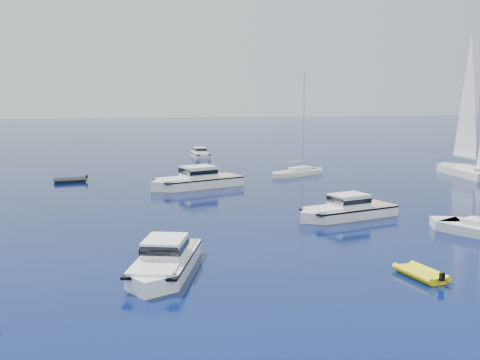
{
  "coord_description": "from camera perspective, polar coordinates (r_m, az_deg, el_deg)",
  "views": [
    {
      "loc": [
        -8.31,
        -28.5,
        10.37
      ],
      "look_at": [
        0.56,
        24.55,
        2.2
      ],
      "focal_mm": 44.46,
      "sensor_mm": 36.0,
      "label": 1
    }
  ],
  "objects": [
    {
      "name": "ground",
      "position": [
        31.44,
        6.49,
        -10.67
      ],
      "size": [
        400.0,
        400.0,
        0.0
      ],
      "primitive_type": "plane",
      "color": "navy",
      "rests_on": "ground"
    },
    {
      "name": "motor_cruiser_near",
      "position": [
        34.76,
        -7.23,
        -8.79
      ],
      "size": [
        5.32,
        10.09,
        2.54
      ],
      "primitive_type": null,
      "rotation": [
        0.0,
        0.0,
        2.88
      ],
      "color": "white",
      "rests_on": "ground"
    },
    {
      "name": "motor_cruiser_centre",
      "position": [
        49.56,
        10.19,
        -3.58
      ],
      "size": [
        9.95,
        5.85,
        2.5
      ],
      "primitive_type": null,
      "rotation": [
        0.0,
        0.0,
        1.9
      ],
      "color": "white",
      "rests_on": "ground"
    },
    {
      "name": "motor_cruiser_distant",
      "position": [
        64.04,
        -4.2,
        -0.71
      ],
      "size": [
        11.61,
        7.59,
        2.93
      ],
      "primitive_type": null,
      "rotation": [
        0.0,
        0.0,
        1.98
      ],
      "color": "white",
      "rests_on": "ground"
    },
    {
      "name": "motor_cruiser_horizon",
      "position": [
        93.31,
        -3.83,
        2.23
      ],
      "size": [
        2.94,
        7.48,
        1.92
      ],
      "primitive_type": null,
      "rotation": [
        0.0,
        0.0,
        3.24
      ],
      "color": "silver",
      "rests_on": "ground"
    },
    {
      "name": "sailboat_centre",
      "position": [
        73.33,
        5.56,
        0.47
      ],
      "size": [
        8.84,
        6.54,
        13.1
      ],
      "primitive_type": null,
      "rotation": [
        0.0,
        0.0,
        5.25
      ],
      "color": "silver",
      "rests_on": "ground"
    },
    {
      "name": "sailboat_sails_r",
      "position": [
        77.6,
        21.12,
        0.37
      ],
      "size": [
        3.57,
        13.54,
        19.89
      ],
      "primitive_type": null,
      "rotation": [
        0.0,
        0.0,
        3.15
      ],
      "color": "silver",
      "rests_on": "ground"
    },
    {
      "name": "tender_yellow",
      "position": [
        35.14,
        16.97,
        -8.91
      ],
      "size": [
        2.56,
        3.68,
        0.95
      ],
      "primitive_type": null,
      "rotation": [
        0.0,
        0.0,
        0.22
      ],
      "color": "yellow",
      "rests_on": "ground"
    },
    {
      "name": "tender_grey_near",
      "position": [
        49.93,
        7.96,
        -3.43
      ],
      "size": [
        3.42,
        2.65,
        0.95
      ],
      "primitive_type": null,
      "rotation": [
        0.0,
        0.0,
        4.36
      ],
      "color": "black",
      "rests_on": "ground"
    },
    {
      "name": "tender_grey_far",
      "position": [
        70.18,
        -15.99,
        -0.2
      ],
      "size": [
        4.06,
        2.74,
        0.95
      ],
      "primitive_type": null,
      "rotation": [
        0.0,
        0.0,
        1.77
      ],
      "color": "black",
      "rests_on": "ground"
    }
  ]
}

